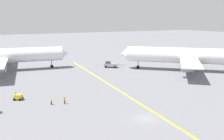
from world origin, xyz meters
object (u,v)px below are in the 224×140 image
airliner_being_pushed (184,56)px  gse_gpu_cart_small (18,97)px  ground_crew_wing_walker_right (51,101)px  pushback_tug (110,65)px  airliner_at_gate_left (4,56)px  ground_crew_marshaller_foreground (65,100)px

airliner_being_pushed → gse_gpu_cart_small: size_ratio=15.25×
gse_gpu_cart_small → ground_crew_wing_walker_right: 9.71m
ground_crew_wing_walker_right → gse_gpu_cart_small: bearing=130.6°
airliner_being_pushed → pushback_tug: size_ratio=5.39×
airliner_at_gate_left → ground_crew_wing_walker_right: (5.69, -46.69, -4.88)m
pushback_tug → ground_crew_wing_walker_right: bearing=-134.5°
airliner_at_gate_left → gse_gpu_cart_small: airliner_at_gate_left is taller
airliner_at_gate_left → pushback_tug: 41.16m
airliner_being_pushed → airliner_at_gate_left: bearing=152.2°
pushback_tug → ground_crew_marshaller_foreground: 45.80m
gse_gpu_cart_small → pushback_tug: bearing=33.7°
airliner_being_pushed → gse_gpu_cart_small: 61.93m
airliner_at_gate_left → airliner_being_pushed: size_ratio=1.20×
airliner_being_pushed → pushback_tug: (-21.87, 18.86, -4.60)m
airliner_being_pushed → pushback_tug: airliner_being_pushed is taller
airliner_at_gate_left → airliner_being_pushed: (60.65, -31.92, 0.09)m
airliner_at_gate_left → pushback_tug: airliner_at_gate_left is taller
airliner_at_gate_left → ground_crew_marshaller_foreground: 48.55m
gse_gpu_cart_small → ground_crew_wing_walker_right: (6.32, -7.37, 0.06)m
airliner_being_pushed → gse_gpu_cart_small: (-61.28, -7.40, -5.02)m
airliner_being_pushed → ground_crew_marshaller_foreground: (-52.02, -15.62, -4.91)m
ground_crew_wing_walker_right → ground_crew_marshaller_foreground: size_ratio=0.95×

